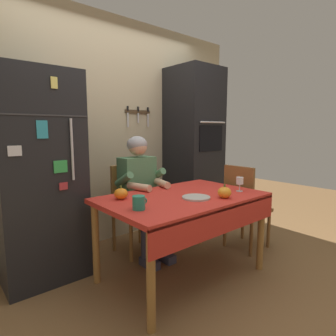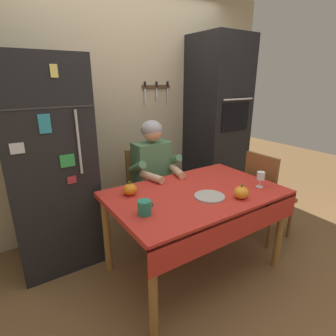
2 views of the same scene
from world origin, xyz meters
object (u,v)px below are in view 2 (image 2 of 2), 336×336
Objects in this scene: seated_person at (155,173)px; chair_right_side at (265,193)px; wine_glass at (261,177)px; dining_table at (197,202)px; wall_oven at (216,126)px; serving_tray at (209,196)px; coffee_mug at (144,208)px; pumpkin_large at (241,193)px; pumpkin_medium at (130,189)px; refrigerator at (48,166)px; chair_behind_person at (147,188)px.

chair_right_side is at bearing -32.39° from seated_person.
dining_table is at bearing 158.62° from wine_glass.
wall_oven is 8.94× the size of serving_tray.
dining_table is 0.56m from coffee_mug.
chair_right_side reaches higher than coffee_mug.
coffee_mug is at bearing 166.21° from pumpkin_large.
wine_glass is at bearing -151.22° from chair_right_side.
serving_tray is (0.05, -0.73, 0.01)m from seated_person.
serving_tray is (0.02, -0.13, 0.09)m from dining_table.
wall_oven is 18.47× the size of pumpkin_medium.
refrigerator is 0.86× the size of wall_oven.
dining_table is 0.58m from wine_glass.
serving_tray is at bearing -3.99° from coffee_mug.
seated_person is 10.95× the size of pumpkin_medium.
pumpkin_large is 1.03× the size of pumpkin_medium.
coffee_mug is at bearing 173.77° from wine_glass.
wall_oven is at bearing 32.52° from coffee_mug.
dining_table is at bearing 127.64° from pumpkin_large.
dining_table is 11.97× the size of pumpkin_large.
wall_oven is 1.45m from dining_table.
refrigerator is at bearing 135.13° from pumpkin_large.
refrigerator is 2.01m from wall_oven.
refrigerator is at bearing 154.75° from chair_right_side.
chair_right_side is 6.85× the size of wine_glass.
refrigerator is at bearing 113.19° from coffee_mug.
pumpkin_large is 0.86m from pumpkin_medium.
chair_behind_person is (-0.04, 0.79, -0.14)m from dining_table.
dining_table is 0.36m from pumpkin_large.
serving_tray is at bearing 171.33° from wine_glass.
serving_tray is at bearing -82.54° from dining_table.
chair_right_side is 1.42m from pumpkin_medium.
wall_oven is 1.90m from coffee_mug.
wall_oven is at bearing 45.41° from serving_tray.
wall_oven is 1.07m from chair_right_side.
refrigerator is at bearing 143.48° from wine_glass.
wine_glass is (0.55, -0.99, 0.32)m from chair_behind_person.
chair_behind_person is at bearing 50.49° from pumpkin_medium.
pumpkin_large is (0.74, -0.18, -0.00)m from coffee_mug.
chair_behind_person is 0.74m from pumpkin_medium.
coffee_mug is 0.88× the size of wine_glass.
chair_behind_person is at bearing -173.16° from wall_oven.
chair_behind_person is at bearing 93.21° from serving_tray.
pumpkin_medium is 0.48× the size of serving_tray.
chair_right_side is 0.80m from pumpkin_large.
seated_person is at bearing 38.04° from pumpkin_medium.
wine_glass reaches higher than pumpkin_medium.
refrigerator is 1.41m from serving_tray.
coffee_mug is at bearing -99.82° from pumpkin_medium.
pumpkin_medium reaches higher than dining_table.
refrigerator is 15.83× the size of pumpkin_medium.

